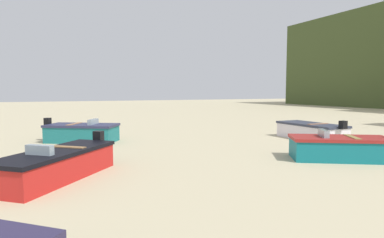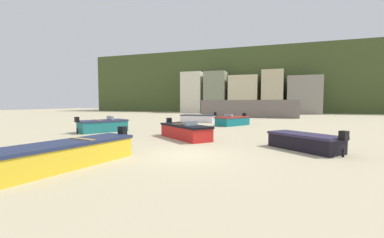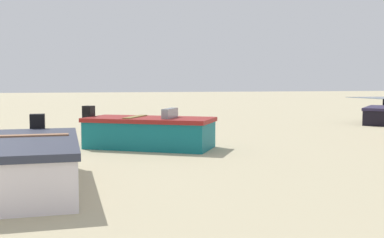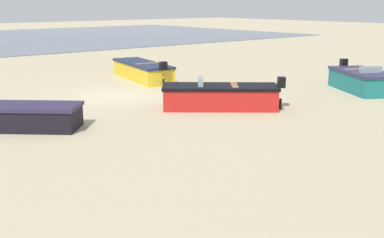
{
  "view_description": "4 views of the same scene",
  "coord_description": "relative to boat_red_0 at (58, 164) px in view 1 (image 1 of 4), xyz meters",
  "views": [
    {
      "loc": [
        9.08,
        4.38,
        2.71
      ],
      "look_at": [
        -6.5,
        11.41,
        1.24
      ],
      "focal_mm": 30.81,
      "sensor_mm": 36.0,
      "label": 1
    },
    {
      "loc": [
        3.57,
        -9.89,
        2.26
      ],
      "look_at": [
        -2.28,
        8.02,
        1.04
      ],
      "focal_mm": 22.8,
      "sensor_mm": 36.0,
      "label": 2
    },
    {
      "loc": [
        -13.62,
        17.23,
        1.92
      ],
      "look_at": [
        -0.55,
        13.74,
        0.86
      ],
      "focal_mm": 43.37,
      "sensor_mm": 36.0,
      "label": 3
    },
    {
      "loc": [
        10.3,
        17.45,
        3.91
      ],
      "look_at": [
        2.5,
        8.06,
        0.89
      ],
      "focal_mm": 43.87,
      "sensor_mm": 36.0,
      "label": 4
    }
  ],
  "objects": [
    {
      "name": "boat_red_0",
      "position": [
        0.0,
        0.0,
        0.0
      ],
      "size": [
        4.25,
        3.93,
        1.22
      ],
      "rotation": [
        0.0,
        0.0,
        4.01
      ],
      "color": "red",
      "rests_on": "ground"
    },
    {
      "name": "boat_teal_1",
      "position": [
        -7.45,
        1.47,
        0.02
      ],
      "size": [
        3.35,
        3.99,
        1.26
      ],
      "rotation": [
        0.0,
        0.0,
        5.74
      ],
      "color": "#1C6E70",
      "rests_on": "ground"
    },
    {
      "name": "boat_white_2",
      "position": [
        -3.09,
        13.19,
        -0.0
      ],
      "size": [
        4.27,
        1.67,
        1.22
      ],
      "rotation": [
        0.0,
        0.0,
        1.58
      ],
      "color": "white",
      "rests_on": "ground"
    },
    {
      "name": "boat_teal_4",
      "position": [
        1.5,
        10.23,
        0.0
      ],
      "size": [
        3.33,
        4.04,
        1.22
      ],
      "rotation": [
        0.0,
        0.0,
        2.6
      ],
      "color": "#126D77",
      "rests_on": "ground"
    }
  ]
}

